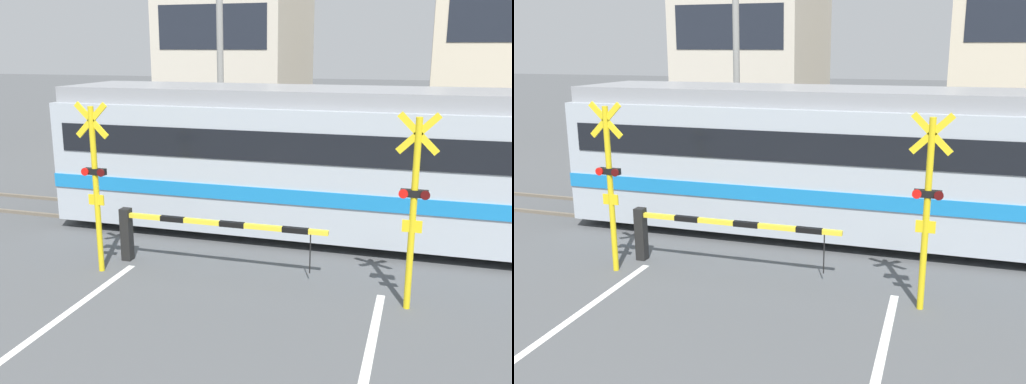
% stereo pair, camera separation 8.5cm
% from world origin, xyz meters
% --- Properties ---
extents(rail_track_near, '(50.00, 0.10, 0.08)m').
position_xyz_m(rail_track_near, '(0.00, 11.16, 0.04)').
color(rail_track_near, '#6B6051').
rests_on(rail_track_near, ground_plane).
extents(rail_track_far, '(50.00, 0.10, 0.08)m').
position_xyz_m(rail_track_far, '(0.00, 12.60, 0.04)').
color(rail_track_far, '#6B6051').
rests_on(rail_track_far, ground_plane).
extents(commuter_train, '(15.43, 2.97, 3.39)m').
position_xyz_m(commuter_train, '(2.31, 11.88, 1.81)').
color(commuter_train, '#ADB7C1').
rests_on(commuter_train, ground_plane).
extents(crossing_barrier_near, '(4.26, 0.20, 1.10)m').
position_xyz_m(crossing_barrier_near, '(-1.57, 8.97, 0.77)').
color(crossing_barrier_near, black).
rests_on(crossing_barrier_near, ground_plane).
extents(crossing_barrier_far, '(4.26, 0.20, 1.10)m').
position_xyz_m(crossing_barrier_far, '(1.57, 14.79, 0.77)').
color(crossing_barrier_far, black).
rests_on(crossing_barrier_far, ground_plane).
extents(crossing_signal_left, '(0.68, 0.15, 3.31)m').
position_xyz_m(crossing_signal_left, '(-2.92, 8.28, 1.83)').
color(crossing_signal_left, yellow).
rests_on(crossing_signal_left, ground_plane).
extents(crossing_signal_right, '(0.68, 0.15, 3.31)m').
position_xyz_m(crossing_signal_right, '(2.92, 8.28, 1.83)').
color(crossing_signal_right, yellow).
rests_on(crossing_signal_right, ground_plane).
extents(pedestrian, '(0.38, 0.22, 1.71)m').
position_xyz_m(pedestrian, '(-0.80, 17.57, 0.99)').
color(pedestrian, brown).
rests_on(pedestrian, ground_plane).
extents(building_left_of_street, '(5.82, 7.73, 9.31)m').
position_xyz_m(building_left_of_street, '(-5.98, 26.45, 4.65)').
color(building_left_of_street, beige).
rests_on(building_left_of_street, ground_plane).
extents(building_right_of_street, '(6.08, 7.73, 9.92)m').
position_xyz_m(building_right_of_street, '(6.11, 26.45, 4.96)').
color(building_right_of_street, beige).
rests_on(building_right_of_street, ground_plane).
extents(utility_pole_streetside, '(0.22, 0.22, 8.99)m').
position_xyz_m(utility_pole_streetside, '(-3.67, 17.29, 4.49)').
color(utility_pole_streetside, gray).
rests_on(utility_pole_streetside, ground_plane).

